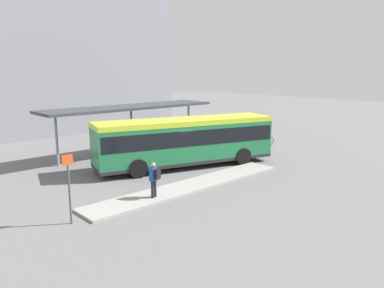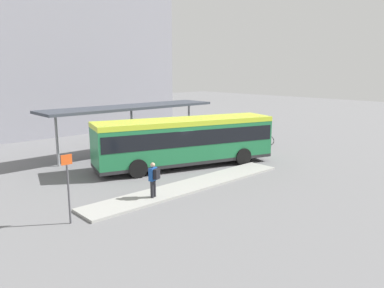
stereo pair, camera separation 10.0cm
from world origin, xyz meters
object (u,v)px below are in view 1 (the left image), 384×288
(platform_sign, at_px, (69,186))
(bicycle_red, at_px, (265,140))
(city_bus, at_px, (186,139))
(bicycle_black, at_px, (255,139))
(pedestrian_waiting, at_px, (154,178))
(bicycle_blue, at_px, (248,137))

(platform_sign, bearing_deg, bicycle_red, 13.66)
(city_bus, xyz_separation_m, bicycle_red, (9.56, 0.96, -1.40))
(bicycle_red, xyz_separation_m, platform_sign, (-18.90, -4.60, 1.19))
(bicycle_black, bearing_deg, city_bus, -73.69)
(bicycle_black, bearing_deg, bicycle_red, 19.16)
(city_bus, relative_size, pedestrian_waiting, 6.91)
(bicycle_red, height_order, bicycle_black, bicycle_red)
(platform_sign, bearing_deg, bicycle_black, 16.27)
(platform_sign, bearing_deg, city_bus, 21.28)
(city_bus, height_order, pedestrian_waiting, city_bus)
(pedestrian_waiting, xyz_separation_m, bicycle_black, (14.59, 5.49, -0.73))
(bicycle_blue, bearing_deg, pedestrian_waiting, -63.56)
(bicycle_red, relative_size, bicycle_blue, 0.97)
(bicycle_blue, relative_size, platform_sign, 0.63)
(bicycle_blue, bearing_deg, bicycle_black, -6.07)
(city_bus, bearing_deg, pedestrian_waiting, -127.70)
(bicycle_blue, distance_m, platform_sign, 19.90)
(bicycle_black, xyz_separation_m, bicycle_blue, (0.14, 0.86, 0.03))
(pedestrian_waiting, height_order, bicycle_blue, pedestrian_waiting)
(pedestrian_waiting, xyz_separation_m, bicycle_red, (14.80, 4.63, -0.71))
(bicycle_red, xyz_separation_m, bicycle_black, (-0.21, 0.86, -0.02))
(city_bus, distance_m, platform_sign, 10.02)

